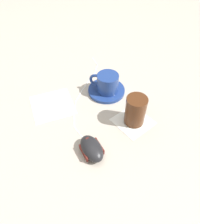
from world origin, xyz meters
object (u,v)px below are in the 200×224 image
at_px(saucer, 106,90).
at_px(coffee_cup, 107,83).
at_px(drinking_glass, 135,111).
at_px(computer_mouse, 92,148).

height_order(saucer, coffee_cup, coffee_cup).
xyz_separation_m(saucer, drinking_glass, (-0.04, 0.16, 0.05)).
bearing_deg(coffee_cup, saucer, -89.52).
xyz_separation_m(computer_mouse, drinking_glass, (-0.16, -0.08, 0.03)).
bearing_deg(drinking_glass, coffee_cup, -75.03).
height_order(computer_mouse, drinking_glass, drinking_glass).
relative_size(saucer, computer_mouse, 1.28).
bearing_deg(coffee_cup, drinking_glass, 104.97).
distance_m(saucer, computer_mouse, 0.27).
bearing_deg(saucer, computer_mouse, 63.72).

